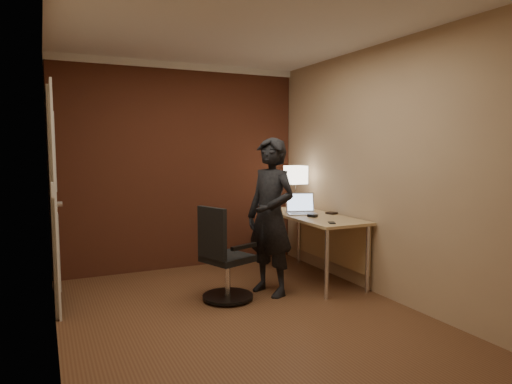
% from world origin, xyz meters
% --- Properties ---
extents(room, '(4.00, 4.00, 4.00)m').
position_xyz_m(room, '(-0.27, 1.54, 1.37)').
color(room, brown).
rests_on(room, ground).
extents(desk, '(0.60, 1.50, 0.73)m').
position_xyz_m(desk, '(1.25, 0.85, 0.60)').
color(desk, tan).
rests_on(desk, ground).
extents(desk_lamp, '(0.22, 0.22, 0.54)m').
position_xyz_m(desk_lamp, '(1.25, 1.33, 1.15)').
color(desk_lamp, silver).
rests_on(desk_lamp, desk).
extents(laptop, '(0.39, 0.35, 0.23)m').
position_xyz_m(laptop, '(1.13, 0.99, 0.79)').
color(laptop, silver).
rests_on(laptop, desk).
extents(mouse, '(0.10, 0.12, 0.03)m').
position_xyz_m(mouse, '(1.10, 0.70, 0.75)').
color(mouse, black).
rests_on(mouse, desk).
extents(phone, '(0.10, 0.13, 0.01)m').
position_xyz_m(phone, '(1.06, 0.27, 0.73)').
color(phone, black).
rests_on(phone, desk).
extents(wallet, '(0.12, 0.13, 0.02)m').
position_xyz_m(wallet, '(1.42, 0.80, 0.74)').
color(wallet, black).
rests_on(wallet, desk).
extents(office_chair, '(0.53, 0.58, 0.91)m').
position_xyz_m(office_chair, '(-0.01, 0.53, 0.40)').
color(office_chair, black).
rests_on(office_chair, ground).
extents(person, '(0.56, 0.67, 1.59)m').
position_xyz_m(person, '(0.51, 0.55, 0.79)').
color(person, black).
rests_on(person, ground).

